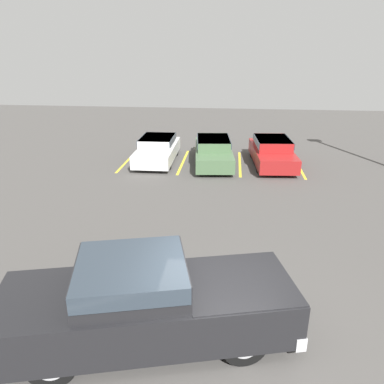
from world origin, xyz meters
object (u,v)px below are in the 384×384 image
(pickup_truck, at_px, (149,302))
(parked_sedan_b, at_px, (213,150))
(parked_sedan_c, at_px, (272,151))
(parked_sedan_a, at_px, (157,148))
(wheel_stop_curb, at_px, (211,148))

(pickup_truck, relative_size, parked_sedan_b, 1.24)
(pickup_truck, xyz_separation_m, parked_sedan_c, (3.42, 12.21, -0.19))
(parked_sedan_a, distance_m, parked_sedan_b, 2.80)
(pickup_truck, height_order, parked_sedan_c, pickup_truck)
(parked_sedan_a, height_order, parked_sedan_b, parked_sedan_b)
(parked_sedan_c, bearing_deg, wheel_stop_curb, -133.69)
(pickup_truck, relative_size, wheel_stop_curb, 2.95)
(parked_sedan_c, xyz_separation_m, wheel_stop_curb, (-3.13, 2.57, -0.61))
(parked_sedan_a, distance_m, parked_sedan_c, 5.65)
(parked_sedan_c, bearing_deg, pickup_truck, -19.94)
(parked_sedan_a, bearing_deg, parked_sedan_b, 87.38)
(parked_sedan_b, xyz_separation_m, parked_sedan_c, (2.86, 0.12, 0.01))
(parked_sedan_a, distance_m, wheel_stop_curb, 3.66)
(pickup_truck, distance_m, parked_sedan_b, 12.11)
(parked_sedan_c, bearing_deg, parked_sedan_b, -91.95)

